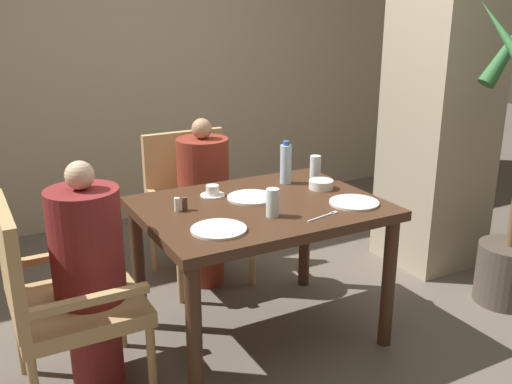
{
  "coord_description": "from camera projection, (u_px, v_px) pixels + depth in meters",
  "views": [
    {
      "loc": [
        -1.33,
        -2.4,
        1.7
      ],
      "look_at": [
        0.0,
        0.05,
        0.81
      ],
      "focal_mm": 40.0,
      "sensor_mm": 36.0,
      "label": 1
    }
  ],
  "objects": [
    {
      "name": "dining_table",
      "position": [
        260.0,
        223.0,
        2.93
      ],
      "size": [
        1.2,
        0.91,
        0.76
      ],
      "color": "#422819",
      "rests_on": "ground_plane"
    },
    {
      "name": "wall_back",
      "position": [
        129.0,
        49.0,
        4.51
      ],
      "size": [
        8.0,
        0.06,
        2.8
      ],
      "color": "tan",
      "rests_on": "ground_plane"
    },
    {
      "name": "plate_main_right",
      "position": [
        219.0,
        229.0,
        2.55
      ],
      "size": [
        0.25,
        0.25,
        0.01
      ],
      "color": "white",
      "rests_on": "dining_table"
    },
    {
      "name": "water_bottle",
      "position": [
        286.0,
        164.0,
        3.21
      ],
      "size": [
        0.06,
        0.06,
        0.24
      ],
      "color": "silver",
      "rests_on": "dining_table"
    },
    {
      "name": "pillar_stone",
      "position": [
        445.0,
        66.0,
        3.68
      ],
      "size": [
        0.57,
        0.57,
        2.7
      ],
      "color": "tan",
      "rests_on": "ground_plane"
    },
    {
      "name": "glass_tall_mid",
      "position": [
        315.0,
        167.0,
        3.3
      ],
      "size": [
        0.06,
        0.06,
        0.14
      ],
      "color": "silver",
      "rests_on": "dining_table"
    },
    {
      "name": "glass_tall_near",
      "position": [
        273.0,
        203.0,
        2.7
      ],
      "size": [
        0.06,
        0.06,
        0.14
      ],
      "color": "silver",
      "rests_on": "dining_table"
    },
    {
      "name": "chair_left_side",
      "position": [
        56.0,
        294.0,
        2.51
      ],
      "size": [
        0.56,
        0.56,
        0.94
      ],
      "color": "tan",
      "rests_on": "ground_plane"
    },
    {
      "name": "ground_plane",
      "position": [
        260.0,
        334.0,
        3.13
      ],
      "size": [
        16.0,
        16.0,
        0.0
      ],
      "primitive_type": "plane",
      "color": "#60564C"
    },
    {
      "name": "diner_in_left_chair",
      "position": [
        89.0,
        275.0,
        2.56
      ],
      "size": [
        0.32,
        0.32,
        1.09
      ],
      "color": "maroon",
      "rests_on": "ground_plane"
    },
    {
      "name": "chair_far_side",
      "position": [
        195.0,
        201.0,
        3.71
      ],
      "size": [
        0.56,
        0.56,
        0.94
      ],
      "color": "tan",
      "rests_on": "ground_plane"
    },
    {
      "name": "bowl_small",
      "position": [
        321.0,
        184.0,
        3.13
      ],
      "size": [
        0.13,
        0.13,
        0.05
      ],
      "color": "white",
      "rests_on": "dining_table"
    },
    {
      "name": "plate_main_left",
      "position": [
        252.0,
        197.0,
        2.98
      ],
      "size": [
        0.25,
        0.25,
        0.01
      ],
      "color": "white",
      "rests_on": "dining_table"
    },
    {
      "name": "plate_dessert_center",
      "position": [
        354.0,
        203.0,
        2.9
      ],
      "size": [
        0.25,
        0.25,
        0.01
      ],
      "color": "white",
      "rests_on": "dining_table"
    },
    {
      "name": "diner_in_far_chair",
      "position": [
        204.0,
        201.0,
        3.57
      ],
      "size": [
        0.32,
        0.32,
        1.08
      ],
      "color": "maroon",
      "rests_on": "ground_plane"
    },
    {
      "name": "salt_shaker",
      "position": [
        177.0,
        205.0,
        2.78
      ],
      "size": [
        0.03,
        0.03,
        0.07
      ],
      "color": "white",
      "rests_on": "dining_table"
    },
    {
      "name": "fork_beside_plate",
      "position": [
        326.0,
        215.0,
        2.73
      ],
      "size": [
        0.2,
        0.06,
        0.0
      ],
      "color": "silver",
      "rests_on": "dining_table"
    },
    {
      "name": "pepper_shaker",
      "position": [
        185.0,
        204.0,
        2.8
      ],
      "size": [
        0.03,
        0.03,
        0.07
      ],
      "color": "#4C3D2D",
      "rests_on": "dining_table"
    },
    {
      "name": "teacup_with_saucer",
      "position": [
        213.0,
        192.0,
        3.01
      ],
      "size": [
        0.13,
        0.13,
        0.06
      ],
      "color": "white",
      "rests_on": "dining_table"
    }
  ]
}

